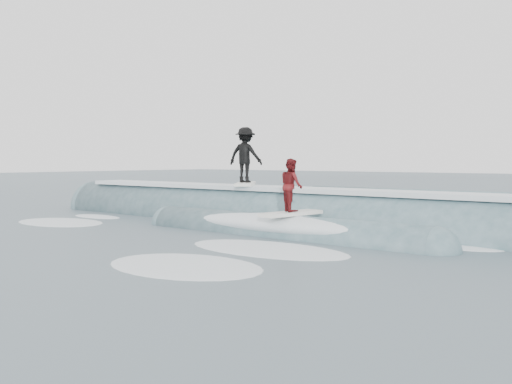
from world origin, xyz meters
The scene contains 6 objects.
ground centered at (0.00, 0.00, 0.00)m, with size 160.00×160.00×0.00m, color #374750.
breaking_wave centered at (0.28, 2.96, 0.04)m, with size 21.89×3.95×2.34m.
surfer_black centered at (-1.29, 3.30, 2.22)m, with size 1.59×1.96×1.98m.
surfer_red centered at (2.23, 1.10, 1.30)m, with size 0.90×2.06×1.56m.
whitewater centered at (0.51, -1.09, 0.00)m, with size 14.83×7.90×0.10m.
far_swells centered at (-0.46, 17.65, 0.00)m, with size 43.63×8.65×0.80m.
Camera 1 is at (11.32, -11.53, 2.11)m, focal length 40.00 mm.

